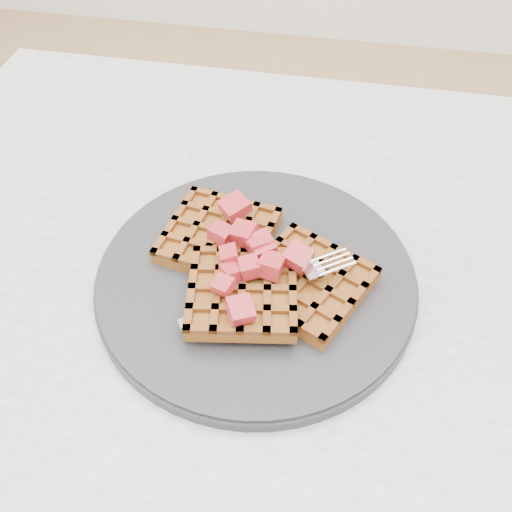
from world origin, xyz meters
name	(u,v)px	position (x,y,z in m)	size (l,w,h in m)	color
table	(393,375)	(0.00, 0.00, 0.64)	(1.20, 0.80, 0.75)	silver
plate	(256,278)	(-0.15, 0.01, 0.76)	(0.31, 0.31, 0.02)	black
waffles	(255,268)	(-0.15, 0.00, 0.78)	(0.22, 0.19, 0.03)	brown
strawberry_pile	(256,246)	(-0.15, 0.01, 0.80)	(0.15, 0.15, 0.02)	maroon
fork	(281,295)	(-0.13, -0.02, 0.77)	(0.02, 0.18, 0.02)	silver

